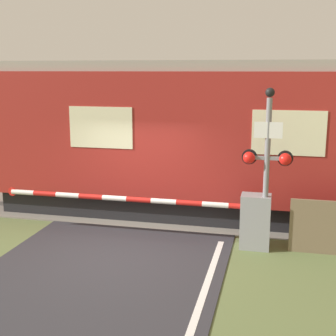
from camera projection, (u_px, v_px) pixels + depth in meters
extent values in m
plane|color=#5B6B3D|center=(120.00, 252.00, 9.43)|extent=(80.00, 80.00, 0.00)
cube|color=slate|center=(158.00, 208.00, 12.35)|extent=(36.00, 3.20, 0.03)
cube|color=#595451|center=(150.00, 214.00, 11.65)|extent=(36.00, 0.08, 0.10)
cube|color=#595451|center=(164.00, 199.00, 13.02)|extent=(36.00, 0.08, 0.10)
cube|color=black|center=(283.00, 206.00, 11.57)|extent=(13.99, 2.43, 0.60)
cube|color=maroon|center=(287.00, 134.00, 11.20)|extent=(15.21, 2.86, 2.97)
cube|color=gray|center=(291.00, 66.00, 10.87)|extent=(14.90, 2.63, 0.24)
cube|color=beige|center=(288.00, 133.00, 9.79)|extent=(1.52, 0.02, 0.95)
cube|color=beige|center=(101.00, 127.00, 10.72)|extent=(1.52, 0.02, 0.95)
cube|color=gray|center=(255.00, 222.00, 9.56)|extent=(0.60, 0.44, 1.13)
cylinder|color=gray|center=(256.00, 207.00, 9.50)|extent=(0.16, 0.16, 0.18)
cylinder|color=red|center=(242.00, 206.00, 9.56)|extent=(0.55, 0.11, 0.11)
cylinder|color=white|center=(215.00, 205.00, 9.68)|extent=(0.55, 0.11, 0.11)
cylinder|color=red|center=(189.00, 203.00, 9.81)|extent=(0.55, 0.11, 0.11)
cylinder|color=white|center=(164.00, 201.00, 9.93)|extent=(0.55, 0.11, 0.11)
cylinder|color=red|center=(139.00, 200.00, 10.05)|extent=(0.55, 0.11, 0.11)
cylinder|color=white|center=(115.00, 198.00, 10.17)|extent=(0.55, 0.11, 0.11)
cylinder|color=red|center=(91.00, 197.00, 10.30)|extent=(0.55, 0.11, 0.11)
cylinder|color=white|center=(68.00, 195.00, 10.42)|extent=(0.55, 0.11, 0.11)
cylinder|color=red|center=(45.00, 194.00, 10.54)|extent=(0.55, 0.11, 0.11)
cylinder|color=white|center=(23.00, 192.00, 10.67)|extent=(0.55, 0.11, 0.11)
cylinder|color=red|center=(12.00, 192.00, 10.73)|extent=(0.20, 0.02, 0.20)
cylinder|color=gray|center=(266.00, 176.00, 9.23)|extent=(0.11, 0.11, 3.08)
cube|color=gray|center=(267.00, 158.00, 9.15)|extent=(0.81, 0.07, 0.07)
sphere|color=red|center=(249.00, 158.00, 9.18)|extent=(0.24, 0.24, 0.24)
sphere|color=red|center=(285.00, 159.00, 9.03)|extent=(0.24, 0.24, 0.24)
cylinder|color=black|center=(249.00, 157.00, 9.29)|extent=(0.30, 0.06, 0.30)
cylinder|color=black|center=(285.00, 158.00, 9.13)|extent=(0.30, 0.06, 0.30)
cube|color=white|center=(268.00, 130.00, 9.00)|extent=(0.54, 0.02, 0.31)
sphere|color=black|center=(270.00, 92.00, 8.89)|extent=(0.18, 0.18, 0.18)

